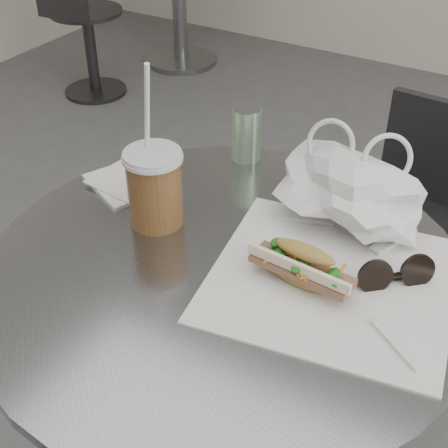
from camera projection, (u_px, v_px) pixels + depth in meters
The scene contains 10 objects.
cafe_table at pixel (224, 382), 1.13m from camera, with size 0.76×0.76×0.74m.
chair_far at pixel (404, 271), 1.58m from camera, with size 0.39×0.40×0.74m.
bg_chair at pixel (85, 38), 3.06m from camera, with size 0.35×0.37×0.67m.
sandwich_paper at pixel (332, 280), 0.94m from camera, with size 0.35×0.33×0.00m, color white.
banh_mi at pixel (303, 266), 0.91m from camera, with size 0.20×0.09×0.07m.
iced_coffee at pixel (155, 187), 1.02m from camera, with size 0.10×0.10×0.29m.
sunglasses at pixel (395, 275), 0.92m from camera, with size 0.10×0.10×0.05m.
plastic_bag at pixel (349, 190), 1.03m from camera, with size 0.24×0.18×0.12m, color white, non-canonical shape.
napkin_stack at pixel (131, 180), 1.16m from camera, with size 0.18×0.18×0.01m.
drink_can at pixel (246, 133), 1.21m from camera, with size 0.06×0.06×0.11m.
Camera 1 is at (0.38, -0.44, 1.36)m, focal length 50.00 mm.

